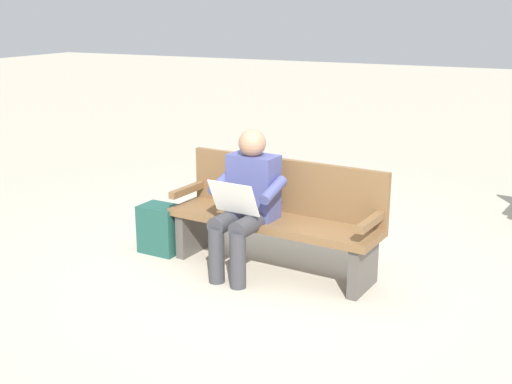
{
  "coord_description": "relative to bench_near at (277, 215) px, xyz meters",
  "views": [
    {
      "loc": [
        -2.11,
        4.59,
        2.11
      ],
      "look_at": [
        0.08,
        0.15,
        0.7
      ],
      "focal_mm": 45.82,
      "sensor_mm": 36.0,
      "label": 1
    }
  ],
  "objects": [
    {
      "name": "person_seated",
      "position": [
        0.17,
        0.22,
        0.17
      ],
      "size": [
        0.59,
        0.6,
        1.18
      ],
      "rotation": [
        0.0,
        0.0,
        -0.09
      ],
      "color": "#474C84",
      "rests_on": "ground"
    },
    {
      "name": "bench_near",
      "position": [
        0.0,
        0.0,
        0.0
      ],
      "size": [
        1.83,
        0.63,
        0.9
      ],
      "rotation": [
        0.0,
        0.0,
        -0.09
      ],
      "color": "brown",
      "rests_on": "ground"
    },
    {
      "name": "backpack",
      "position": [
        1.07,
        0.12,
        -0.25
      ],
      "size": [
        0.37,
        0.31,
        0.43
      ],
      "rotation": [
        0.0,
        0.0,
        3.08
      ],
      "color": "#1E4C42",
      "rests_on": "ground"
    },
    {
      "name": "ground_plane",
      "position": [
        0.01,
        0.07,
        -0.46
      ],
      "size": [
        40.0,
        40.0,
        0.0
      ],
      "primitive_type": "plane",
      "color": "#B7AD99"
    }
  ]
}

